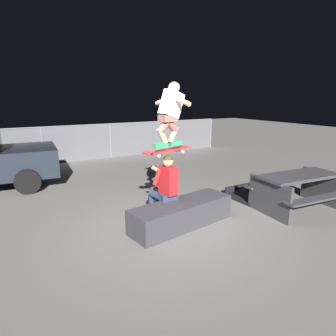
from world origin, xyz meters
TOP-DOWN VIEW (x-y plane):
  - ground_plane at (0.00, 0.00)m, footprint 40.00×40.00m
  - ledge_box_main at (0.24, -0.11)m, footprint 2.06×0.89m
  - person_sitting_on_ledge at (0.08, 0.22)m, footprint 0.60×0.78m
  - skateboard at (0.15, 0.22)m, footprint 1.04×0.38m
  - skater_airborne at (0.20, 0.23)m, footprint 0.63×0.89m
  - kicker_ramp at (2.59, 0.27)m, footprint 1.23×1.04m
  - picnic_table_back at (2.74, -0.65)m, footprint 1.82×1.50m
  - fence_back at (0.00, 6.36)m, footprint 12.05×0.05m

SIDE VIEW (x-z plane):
  - ground_plane at x=0.00m, z-range 0.00..0.00m
  - kicker_ramp at x=2.59m, z-range -0.14..0.27m
  - ledge_box_main at x=0.24m, z-range 0.00..0.45m
  - picnic_table_back at x=2.74m, z-range 0.12..0.87m
  - fence_back at x=0.00m, z-range 0.04..1.35m
  - person_sitting_on_ledge at x=0.08m, z-range 0.06..1.34m
  - skateboard at x=0.15m, z-range 1.28..1.41m
  - skater_airborne at x=0.20m, z-range 1.47..2.59m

